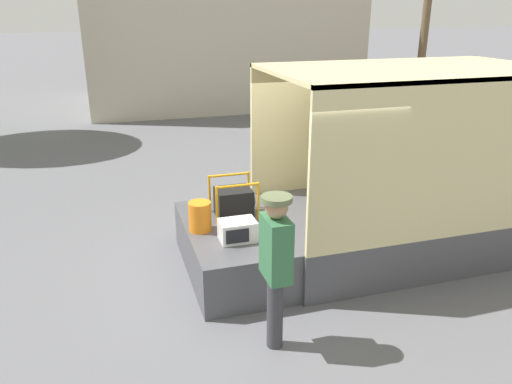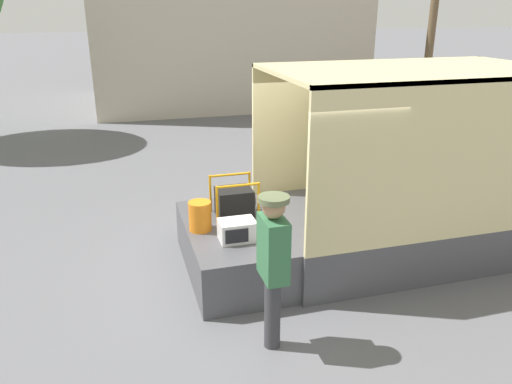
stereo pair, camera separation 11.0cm
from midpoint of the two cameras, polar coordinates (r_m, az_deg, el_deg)
ground_plane at (r=7.51m, az=1.62°, el=-8.18°), size 160.00×160.00×0.00m
box_truck at (r=8.99m, az=25.29°, el=1.45°), size 6.22×2.41×2.80m
tailgate_deck at (r=7.19m, az=-3.21°, el=-6.44°), size 1.28×2.29×0.70m
microwave at (r=6.57m, az=-2.59°, el=-4.42°), size 0.47×0.35×0.27m
portable_generator at (r=7.32m, az=-2.86°, el=-1.11°), size 0.64×0.54×0.57m
orange_bucket at (r=6.87m, az=-6.88°, el=-2.79°), size 0.31×0.31×0.41m
worker_person at (r=5.30m, az=1.68°, el=-7.42°), size 0.32×0.44×1.80m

